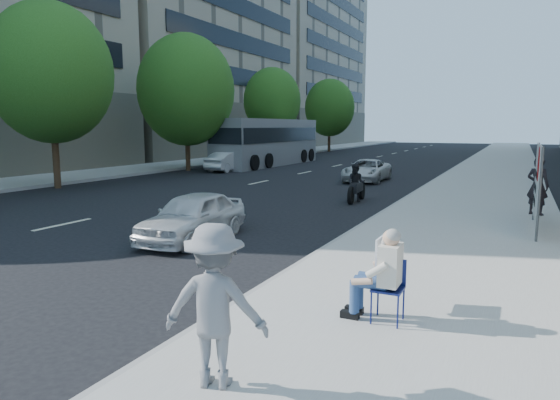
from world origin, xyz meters
The scene contains 17 objects.
ground centered at (0.00, 0.00, 0.00)m, with size 160.00×160.00×0.00m, color black.
near_sidewalk centered at (4.00, 20.00, 0.07)m, with size 5.00×120.00×0.15m, color #A19D97.
far_sidewalk centered at (-16.75, 20.00, 0.07)m, with size 4.50×120.00×0.15m, color #A19D97.
far_bldg_north centered at (-30.00, 62.00, 14.00)m, with size 22.00×28.00×28.00m, color tan.
tree_far_b centered at (-13.70, 8.00, 5.13)m, with size 5.40×5.40×8.24m.
tree_far_c centered at (-13.70, 18.00, 5.02)m, with size 6.00×6.00×8.47m.
tree_far_d centered at (-13.70, 30.00, 4.89)m, with size 4.80×4.80×7.65m.
tree_far_e centered at (-13.70, 44.00, 4.78)m, with size 5.40×5.40×7.89m.
seated_protester centered at (3.63, -1.45, 0.87)m, with size 0.83×1.12×1.31m.
jogger centered at (2.54, -3.90, 1.00)m, with size 1.10×0.63×1.70m, color slate.
pedestrian_woman centered at (5.80, 8.78, 1.03)m, with size 0.64×0.42×1.75m, color black.
protest_banner centered at (5.70, 6.28, 1.40)m, with size 0.08×3.06×2.20m.
white_sedan_near centered at (-1.95, 2.00, 0.60)m, with size 1.42×3.53×1.20m, color silver.
white_sedan_mid centered at (-11.23, 18.87, 0.60)m, with size 1.28×3.66×1.21m, color silver.
white_sedan_far centered at (-1.76, 16.94, 0.56)m, with size 1.86×4.02×1.12m, color silver.
motorcycle centered at (-0.17, 9.85, 0.64)m, with size 0.73×2.05×1.42m.
bus centered at (-11.24, 24.47, 1.64)m, with size 2.76×12.07×3.30m.
Camera 1 is at (5.24, -8.01, 2.81)m, focal length 32.00 mm.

